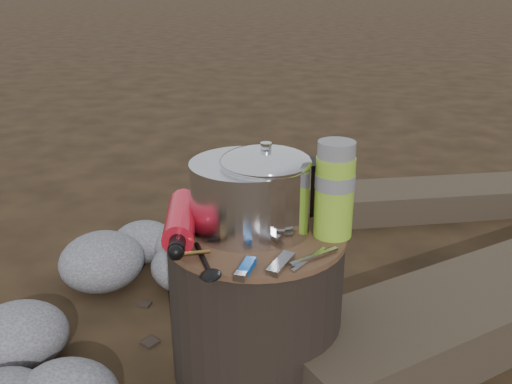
% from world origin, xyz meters
% --- Properties ---
extents(ground, '(60.00, 60.00, 0.00)m').
position_xyz_m(ground, '(0.00, 0.00, 0.00)').
color(ground, black).
rests_on(ground, ground).
extents(stump, '(0.41, 0.41, 0.38)m').
position_xyz_m(stump, '(0.00, 0.00, 0.19)').
color(stump, black).
rests_on(stump, ground).
extents(rock_ring, '(0.44, 0.97, 0.19)m').
position_xyz_m(rock_ring, '(-0.42, 0.14, 0.10)').
color(rock_ring, slate).
rests_on(rock_ring, ground).
extents(log_small, '(1.37, 0.69, 0.11)m').
position_xyz_m(log_small, '(0.42, 1.10, 0.06)').
color(log_small, '#3A2F23').
rests_on(log_small, ground).
extents(foil_windscreen, '(0.26, 0.26, 0.16)m').
position_xyz_m(foil_windscreen, '(-0.02, 0.03, 0.46)').
color(foil_windscreen, silver).
rests_on(foil_windscreen, stump).
extents(camping_pot, '(0.20, 0.20, 0.20)m').
position_xyz_m(camping_pot, '(0.02, 0.01, 0.48)').
color(camping_pot, silver).
rests_on(camping_pot, stump).
extents(fuel_bottle, '(0.14, 0.29, 0.07)m').
position_xyz_m(fuel_bottle, '(-0.17, -0.04, 0.41)').
color(fuel_bottle, red).
rests_on(fuel_bottle, stump).
extents(thermos, '(0.09, 0.09, 0.22)m').
position_xyz_m(thermos, '(0.17, 0.02, 0.49)').
color(thermos, '#84B82A').
rests_on(thermos, stump).
extents(travel_mug, '(0.09, 0.09, 0.13)m').
position_xyz_m(travel_mug, '(0.09, 0.15, 0.44)').
color(travel_mug, black).
rests_on(travel_mug, stump).
extents(stuff_sack, '(0.17, 0.14, 0.11)m').
position_xyz_m(stuff_sack, '(-0.09, 0.15, 0.44)').
color(stuff_sack, yellow).
rests_on(stuff_sack, stump).
extents(food_pouch, '(0.12, 0.07, 0.15)m').
position_xyz_m(food_pouch, '(-0.01, 0.17, 0.45)').
color(food_pouch, '#171549').
rests_on(food_pouch, stump).
extents(lighter, '(0.03, 0.09, 0.02)m').
position_xyz_m(lighter, '(0.01, -0.17, 0.39)').
color(lighter, '#0048BD').
rests_on(lighter, stump).
extents(multitool, '(0.05, 0.10, 0.01)m').
position_xyz_m(multitool, '(0.08, -0.15, 0.39)').
color(multitool, '#AEAEB3').
rests_on(multitool, stump).
extents(pot_grabber, '(0.10, 0.12, 0.01)m').
position_xyz_m(pot_grabber, '(0.13, -0.11, 0.38)').
color(pot_grabber, '#AEAEB3').
rests_on(pot_grabber, stump).
extents(spork, '(0.10, 0.16, 0.01)m').
position_xyz_m(spork, '(-0.08, -0.15, 0.39)').
color(spork, black).
rests_on(spork, stump).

